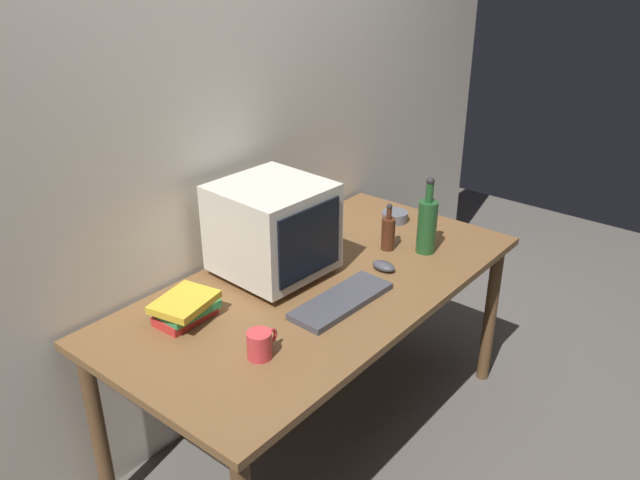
% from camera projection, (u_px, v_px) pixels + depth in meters
% --- Properties ---
extents(ground_plane, '(6.00, 6.00, 0.00)m').
position_uv_depth(ground_plane, '(320.00, 432.00, 2.79)').
color(ground_plane, '#56514C').
extents(back_wall, '(4.00, 0.08, 2.50)m').
position_uv_depth(back_wall, '(223.00, 129.00, 2.52)').
color(back_wall, silver).
rests_on(back_wall, ground).
extents(desk, '(1.71, 0.85, 0.74)m').
position_uv_depth(desk, '(320.00, 300.00, 2.50)').
color(desk, brown).
rests_on(desk, ground).
extents(crt_monitor, '(0.40, 0.41, 0.37)m').
position_uv_depth(crt_monitor, '(273.00, 229.00, 2.45)').
color(crt_monitor, beige).
rests_on(crt_monitor, desk).
extents(keyboard, '(0.43, 0.17, 0.02)m').
position_uv_depth(keyboard, '(342.00, 301.00, 2.33)').
color(keyboard, '#3F3F47').
rests_on(keyboard, desk).
extents(computer_mouse, '(0.07, 0.10, 0.04)m').
position_uv_depth(computer_mouse, '(383.00, 266.00, 2.55)').
color(computer_mouse, '#3F3F47').
rests_on(computer_mouse, desk).
extents(bottle_tall, '(0.08, 0.08, 0.33)m').
position_uv_depth(bottle_tall, '(427.00, 224.00, 2.66)').
color(bottle_tall, '#1E4C23').
rests_on(bottle_tall, desk).
extents(bottle_short, '(0.06, 0.06, 0.21)m').
position_uv_depth(bottle_short, '(388.00, 232.00, 2.70)').
color(bottle_short, '#472314').
rests_on(bottle_short, desk).
extents(book_stack, '(0.24, 0.20, 0.09)m').
position_uv_depth(book_stack, '(185.00, 308.00, 2.22)').
color(book_stack, red).
rests_on(book_stack, desk).
extents(mug, '(0.12, 0.08, 0.09)m').
position_uv_depth(mug, '(260.00, 344.00, 2.03)').
color(mug, '#CC383D').
rests_on(mug, desk).
extents(cd_spindle, '(0.12, 0.12, 0.04)m').
position_uv_depth(cd_spindle, '(395.00, 216.00, 2.98)').
color(cd_spindle, '#595B66').
rests_on(cd_spindle, desk).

